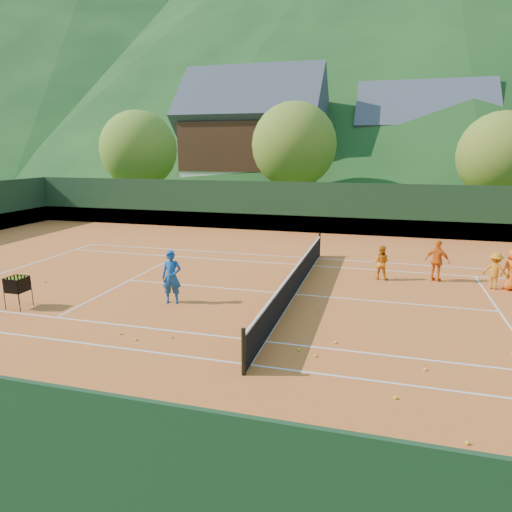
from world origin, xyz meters
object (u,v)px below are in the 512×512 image
(coach, at_px, (172,277))
(chalet_mid, at_px, (421,148))
(student_d, at_px, (495,271))
(ball_hopper, at_px, (17,285))
(tennis_net, at_px, (295,280))
(student_b, at_px, (437,261))
(chalet_left, at_px, (254,141))
(student_a, at_px, (381,262))

(coach, height_order, chalet_mid, chalet_mid)
(student_d, relative_size, chalet_mid, 0.10)
(ball_hopper, bearing_deg, chalet_mid, 69.49)
(tennis_net, bearing_deg, student_b, 32.21)
(student_d, distance_m, tennis_net, 7.19)
(student_d, relative_size, chalet_left, 0.10)
(tennis_net, bearing_deg, chalet_left, 108.43)
(student_a, bearing_deg, coach, 45.65)
(student_d, xyz_separation_m, ball_hopper, (-14.82, -6.22, 0.08))
(student_a, xyz_separation_m, chalet_left, (-12.80, 27.26, 4.97))
(student_b, distance_m, tennis_net, 5.73)
(student_b, bearing_deg, chalet_left, -36.39)
(student_a, relative_size, student_b, 0.84)
(coach, bearing_deg, chalet_mid, 62.52)
(student_b, xyz_separation_m, student_d, (1.88, -0.51, -0.12))
(chalet_left, bearing_deg, coach, -78.79)
(coach, xyz_separation_m, ball_hopper, (-4.43, -1.74, -0.12))
(student_d, bearing_deg, ball_hopper, 42.94)
(ball_hopper, bearing_deg, tennis_net, 24.45)
(chalet_left, relative_size, chalet_mid, 1.09)
(student_b, bearing_deg, ball_hopper, 52.26)
(student_a, xyz_separation_m, tennis_net, (-2.80, -2.74, -0.16))
(student_a, relative_size, student_d, 0.99)
(coach, relative_size, chalet_mid, 0.14)
(ball_hopper, bearing_deg, student_a, 30.51)
(chalet_left, bearing_deg, student_a, -64.85)
(student_a, xyz_separation_m, chalet_mid, (3.20, 31.26, 4.31))
(student_a, distance_m, chalet_left, 30.52)
(coach, xyz_separation_m, chalet_mid, (9.67, 35.94, 4.10))
(ball_hopper, height_order, chalet_left, chalet_left)
(student_b, height_order, chalet_left, chalet_left)
(coach, bearing_deg, ball_hopper, -170.94)
(chalet_mid, bearing_deg, tennis_net, -100.01)
(coach, height_order, student_d, coach)
(tennis_net, distance_m, chalet_mid, 34.81)
(coach, distance_m, chalet_mid, 37.44)
(student_a, relative_size, ball_hopper, 1.32)
(student_b, bearing_deg, coach, 55.15)
(coach, xyz_separation_m, student_d, (10.39, 4.48, -0.21))
(student_b, xyz_separation_m, ball_hopper, (-12.94, -6.73, -0.04))
(student_a, bearing_deg, chalet_mid, -86.07)
(coach, height_order, student_a, coach)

